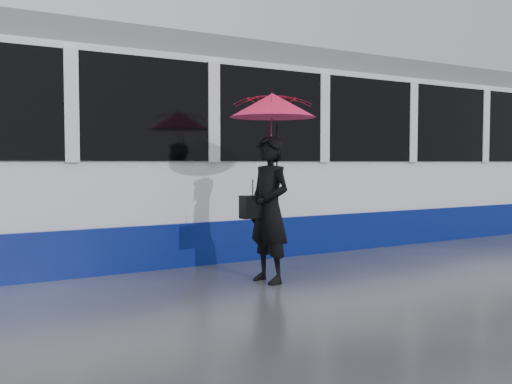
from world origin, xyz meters
TOP-DOWN VIEW (x-y plane):
  - ground at (0.00, 0.00)m, footprint 90.00×90.00m
  - rails at (0.00, 2.50)m, footprint 34.00×1.51m
  - tram at (2.89, 2.50)m, footprint 26.00×2.56m
  - woman at (0.41, -0.21)m, footprint 0.51×0.71m
  - umbrella at (0.46, -0.21)m, footprint 1.19×1.19m
  - handbag at (0.19, -0.19)m, footprint 0.34×0.18m

SIDE VIEW (x-z plane):
  - ground at x=0.00m, z-range 0.00..0.00m
  - rails at x=0.00m, z-range 0.00..0.02m
  - woman at x=0.41m, z-range 0.00..1.80m
  - handbag at x=0.19m, z-range 0.71..1.17m
  - tram at x=2.89m, z-range -0.04..3.31m
  - umbrella at x=0.46m, z-range 1.36..2.58m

